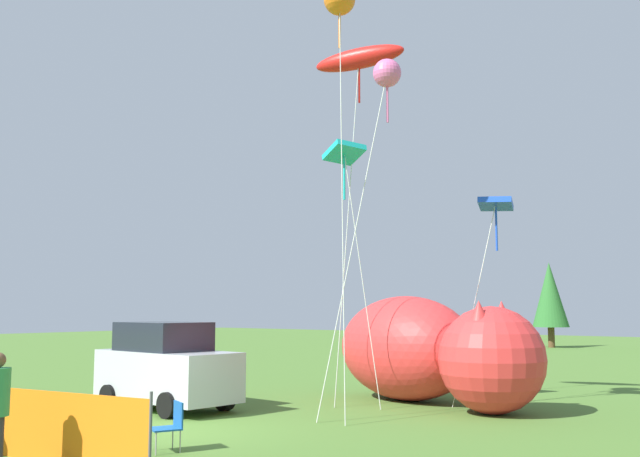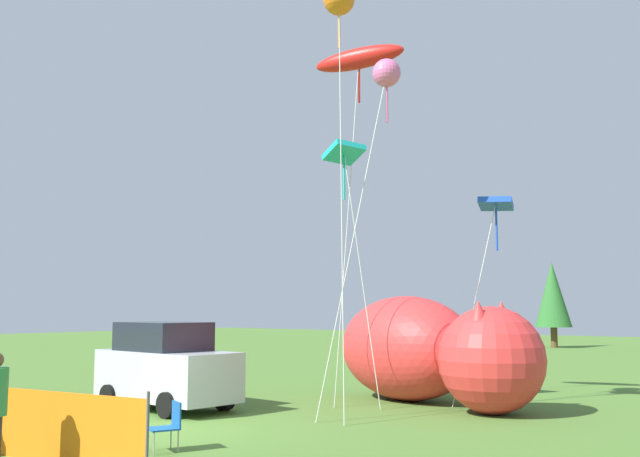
{
  "view_description": "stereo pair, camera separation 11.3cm",
  "coord_description": "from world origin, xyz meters",
  "views": [
    {
      "loc": [
        12.07,
        -10.15,
        2.59
      ],
      "look_at": [
        -0.32,
        5.68,
        4.86
      ],
      "focal_mm": 40.0,
      "sensor_mm": 36.0,
      "label": 1
    },
    {
      "loc": [
        12.16,
        -10.08,
        2.59
      ],
      "look_at": [
        -0.32,
        5.68,
        4.86
      ],
      "focal_mm": 40.0,
      "sensor_mm": 36.0,
      "label": 2
    }
  ],
  "objects": [
    {
      "name": "kite_teal_diamond",
      "position": [
        0.84,
        5.29,
        6.71
      ],
      "size": [
        1.53,
        1.18,
        7.09
      ],
      "color": "silver",
      "rests_on": "ground"
    },
    {
      "name": "kite_pink_octopus",
      "position": [
        2.47,
        4.9,
        8.57
      ],
      "size": [
        1.11,
        2.39,
        9.0
      ],
      "color": "silver",
      "rests_on": "ground"
    },
    {
      "name": "ground_plane",
      "position": [
        0.0,
        0.0,
        0.0
      ],
      "size": [
        120.0,
        120.0,
        0.0
      ],
      "primitive_type": "plane",
      "color": "#4C752D"
    },
    {
      "name": "inflatable_cat",
      "position": [
        2.14,
        7.35,
        1.36
      ],
      "size": [
        7.16,
        4.5,
        2.95
      ],
      "rotation": [
        0.0,
        0.0,
        -0.32
      ],
      "color": "red",
      "rests_on": "ground"
    },
    {
      "name": "horizon_tree_east",
      "position": [
        -5.52,
        37.6,
        3.53
      ],
      "size": [
        2.41,
        2.41,
        5.74
      ],
      "color": "brown",
      "rests_on": "ground"
    },
    {
      "name": "kite_blue_box",
      "position": [
        3.86,
        8.21,
        5.39
      ],
      "size": [
        1.49,
        1.67,
        5.64
      ],
      "color": "silver",
      "rests_on": "ground"
    },
    {
      "name": "folding_chair",
      "position": [
        1.67,
        -1.32,
        0.5
      ],
      "size": [
        0.69,
        0.69,
        0.88
      ],
      "rotation": [
        0.0,
        0.0,
        -1.97
      ],
      "color": "#1959A5",
      "rests_on": "ground"
    },
    {
      "name": "kite_orange_flower",
      "position": [
        1.65,
        3.97,
        10.45
      ],
      "size": [
        1.29,
        1.44,
        10.93
      ],
      "color": "silver",
      "rests_on": "ground"
    },
    {
      "name": "kite_red_lizard",
      "position": [
        0.79,
        6.07,
        9.69
      ],
      "size": [
        2.8,
        1.53,
        10.11
      ],
      "color": "silver",
      "rests_on": "ground"
    },
    {
      "name": "parked_car",
      "position": [
        -2.68,
        2.18,
        1.09
      ],
      "size": [
        4.18,
        2.2,
        2.24
      ],
      "rotation": [
        0.0,
        0.0,
        -0.06
      ],
      "color": "#B7BCC1",
      "rests_on": "ground"
    }
  ]
}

